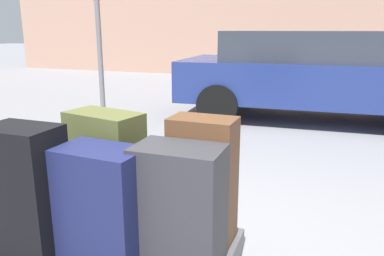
% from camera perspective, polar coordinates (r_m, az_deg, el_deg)
% --- Properties ---
extents(suitcase_charcoal_rear_left, '(0.42, 0.27, 0.59)m').
position_cam_1_polar(suitcase_charcoal_rear_left, '(1.86, -1.95, -11.51)').
color(suitcase_charcoal_rear_left, '#2D2D33').
rests_on(suitcase_charcoal_rear_left, luggage_cart).
extents(suitcase_navy_stacked_top, '(0.44, 0.29, 0.57)m').
position_cam_1_polar(suitcase_navy_stacked_top, '(1.93, -13.18, -11.11)').
color(suitcase_navy_stacked_top, '#191E47').
rests_on(suitcase_navy_stacked_top, luggage_cart).
extents(suitcase_olive_center, '(0.47, 0.32, 0.66)m').
position_cam_1_polar(suitcase_olive_center, '(2.26, -12.63, -5.98)').
color(suitcase_olive_center, '#4C5128').
rests_on(suitcase_olive_center, luggage_cart).
extents(suitcase_brown_front_left, '(0.34, 0.22, 0.68)m').
position_cam_1_polar(suitcase_brown_front_left, '(2.04, 1.61, -7.77)').
color(suitcase_brown_front_left, '#51331E').
rests_on(suitcase_brown_front_left, luggage_cart).
extents(suitcase_black_rear_right, '(0.37, 0.25, 0.66)m').
position_cam_1_polar(suitcase_black_rear_right, '(2.09, -23.52, -8.61)').
color(suitcase_black_rear_right, black).
rests_on(suitcase_black_rear_right, luggage_cart).
extents(parked_car, '(4.38, 2.07, 1.42)m').
position_cam_1_polar(parked_car, '(6.49, 17.59, 7.80)').
color(parked_car, navy).
rests_on(parked_car, ground_plane).
extents(no_parking_sign, '(0.50, 0.10, 2.32)m').
position_cam_1_polar(no_parking_sign, '(5.57, -13.76, 14.03)').
color(no_parking_sign, slate).
rests_on(no_parking_sign, ground_plane).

